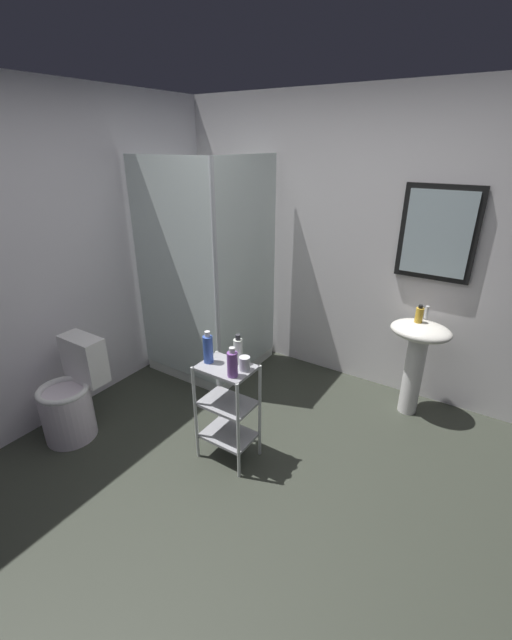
{
  "coord_description": "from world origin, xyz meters",
  "views": [
    {
      "loc": [
        1.08,
        -1.56,
        2.09
      ],
      "look_at": [
        -0.38,
        0.69,
        0.91
      ],
      "focal_mm": 22.73,
      "sensor_mm": 36.0,
      "label": 1
    }
  ],
  "objects_px": {
    "conditioner_bottle_purple": "(232,364)",
    "rinse_cup": "(245,363)",
    "pedestal_sink": "(417,350)",
    "storage_cart": "(227,405)",
    "shower_stall": "(212,326)",
    "hand_soap_bottle": "(419,315)",
    "shampoo_bottle_blue": "(208,349)",
    "toilet": "(72,398)",
    "lotion_bottle_white": "(238,350)"
  },
  "relations": [
    {
      "from": "conditioner_bottle_purple",
      "to": "rinse_cup",
      "type": "bearing_deg",
      "value": 78.64
    },
    {
      "from": "pedestal_sink",
      "to": "storage_cart",
      "type": "distance_m",
      "value": 1.58
    },
    {
      "from": "shower_stall",
      "to": "hand_soap_bottle",
      "type": "xyz_separation_m",
      "value": [
        1.78,
        0.33,
        0.41
      ]
    },
    {
      "from": "pedestal_sink",
      "to": "shower_stall",
      "type": "bearing_deg",
      "value": -169.66
    },
    {
      "from": "shampoo_bottle_blue",
      "to": "conditioner_bottle_purple",
      "type": "distance_m",
      "value": 0.24
    },
    {
      "from": "toilet",
      "to": "shampoo_bottle_blue",
      "type": "height_order",
      "value": "shampoo_bottle_blue"
    },
    {
      "from": "toilet",
      "to": "conditioner_bottle_purple",
      "type": "height_order",
      "value": "conditioner_bottle_purple"
    },
    {
      "from": "lotion_bottle_white",
      "to": "hand_soap_bottle",
      "type": "bearing_deg",
      "value": 53.22
    },
    {
      "from": "hand_soap_bottle",
      "to": "rinse_cup",
      "type": "relative_size",
      "value": 1.53
    },
    {
      "from": "pedestal_sink",
      "to": "hand_soap_bottle",
      "type": "distance_m",
      "value": 0.29
    },
    {
      "from": "shower_stall",
      "to": "toilet",
      "type": "xyz_separation_m",
      "value": [
        -0.28,
        -1.36,
        -0.15
      ]
    },
    {
      "from": "shower_stall",
      "to": "conditioner_bottle_purple",
      "type": "distance_m",
      "value": 1.43
    },
    {
      "from": "toilet",
      "to": "lotion_bottle_white",
      "type": "distance_m",
      "value": 1.39
    },
    {
      "from": "shower_stall",
      "to": "toilet",
      "type": "height_order",
      "value": "shower_stall"
    },
    {
      "from": "hand_soap_bottle",
      "to": "shampoo_bottle_blue",
      "type": "relative_size",
      "value": 0.63
    },
    {
      "from": "shower_stall",
      "to": "shampoo_bottle_blue",
      "type": "distance_m",
      "value": 1.25
    },
    {
      "from": "storage_cart",
      "to": "rinse_cup",
      "type": "bearing_deg",
      "value": 14.68
    },
    {
      "from": "rinse_cup",
      "to": "pedestal_sink",
      "type": "bearing_deg",
      "value": 56.04
    },
    {
      "from": "storage_cart",
      "to": "toilet",
      "type": "bearing_deg",
      "value": -159.17
    },
    {
      "from": "pedestal_sink",
      "to": "hand_soap_bottle",
      "type": "height_order",
      "value": "hand_soap_bottle"
    },
    {
      "from": "storage_cart",
      "to": "conditioner_bottle_purple",
      "type": "bearing_deg",
      "value": -34.05
    },
    {
      "from": "shower_stall",
      "to": "conditioner_bottle_purple",
      "type": "height_order",
      "value": "shower_stall"
    },
    {
      "from": "toilet",
      "to": "hand_soap_bottle",
      "type": "xyz_separation_m",
      "value": [
        2.06,
        1.69,
        0.56
      ]
    },
    {
      "from": "shampoo_bottle_blue",
      "to": "rinse_cup",
      "type": "bearing_deg",
      "value": 10.32
    },
    {
      "from": "shower_stall",
      "to": "lotion_bottle_white",
      "type": "relative_size",
      "value": 9.64
    },
    {
      "from": "lotion_bottle_white",
      "to": "shampoo_bottle_blue",
      "type": "relative_size",
      "value": 0.92
    },
    {
      "from": "toilet",
      "to": "rinse_cup",
      "type": "xyz_separation_m",
      "value": [
        1.27,
        0.47,
        0.47
      ]
    },
    {
      "from": "lotion_bottle_white",
      "to": "shower_stall",
      "type": "bearing_deg",
      "value": 137.25
    },
    {
      "from": "shower_stall",
      "to": "toilet",
      "type": "bearing_deg",
      "value": -101.53
    },
    {
      "from": "hand_soap_bottle",
      "to": "lotion_bottle_white",
      "type": "height_order",
      "value": "hand_soap_bottle"
    },
    {
      "from": "storage_cart",
      "to": "conditioner_bottle_purple",
      "type": "distance_m",
      "value": 0.41
    },
    {
      "from": "lotion_bottle_white",
      "to": "conditioner_bottle_purple",
      "type": "relative_size",
      "value": 1.04
    },
    {
      "from": "toilet",
      "to": "conditioner_bottle_purple",
      "type": "relative_size",
      "value": 3.81
    },
    {
      "from": "toilet",
      "to": "pedestal_sink",
      "type": "bearing_deg",
      "value": 38.92
    },
    {
      "from": "pedestal_sink",
      "to": "conditioner_bottle_purple",
      "type": "xyz_separation_m",
      "value": [
        -0.84,
        -1.32,
        0.25
      ]
    },
    {
      "from": "shower_stall",
      "to": "shampoo_bottle_blue",
      "type": "height_order",
      "value": "shower_stall"
    },
    {
      "from": "storage_cart",
      "to": "rinse_cup",
      "type": "distance_m",
      "value": 0.37
    },
    {
      "from": "shower_stall",
      "to": "hand_soap_bottle",
      "type": "height_order",
      "value": "shower_stall"
    },
    {
      "from": "shower_stall",
      "to": "hand_soap_bottle",
      "type": "distance_m",
      "value": 1.86
    },
    {
      "from": "rinse_cup",
      "to": "shampoo_bottle_blue",
      "type": "bearing_deg",
      "value": -169.68
    },
    {
      "from": "pedestal_sink",
      "to": "conditioner_bottle_purple",
      "type": "relative_size",
      "value": 4.06
    },
    {
      "from": "pedestal_sink",
      "to": "hand_soap_bottle",
      "type": "bearing_deg",
      "value": 173.19
    },
    {
      "from": "storage_cart",
      "to": "conditioner_bottle_purple",
      "type": "height_order",
      "value": "conditioner_bottle_purple"
    },
    {
      "from": "storage_cart",
      "to": "pedestal_sink",
      "type": "bearing_deg",
      "value": 52.94
    },
    {
      "from": "toilet",
      "to": "shampoo_bottle_blue",
      "type": "xyz_separation_m",
      "value": [
        1.01,
        0.42,
        0.53
      ]
    },
    {
      "from": "hand_soap_bottle",
      "to": "rinse_cup",
      "type": "xyz_separation_m",
      "value": [
        -0.79,
        -1.22,
        -0.09
      ]
    },
    {
      "from": "shower_stall",
      "to": "storage_cart",
      "type": "relative_size",
      "value": 2.7
    },
    {
      "from": "lotion_bottle_white",
      "to": "rinse_cup",
      "type": "bearing_deg",
      "value": -31.14
    },
    {
      "from": "pedestal_sink",
      "to": "lotion_bottle_white",
      "type": "bearing_deg",
      "value": -127.85
    },
    {
      "from": "toilet",
      "to": "conditioner_bottle_purple",
      "type": "distance_m",
      "value": 1.4
    }
  ]
}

